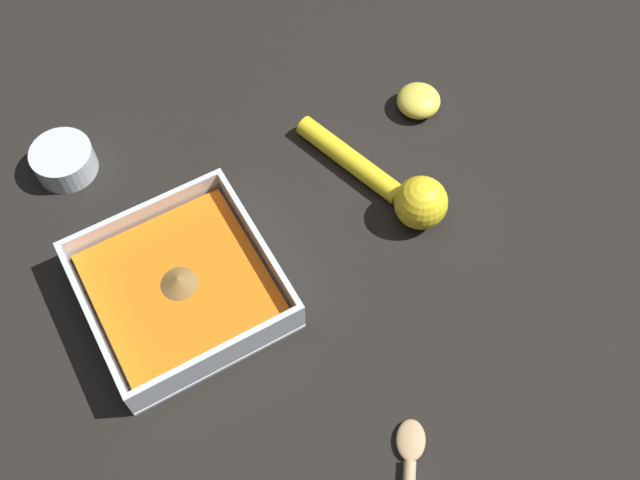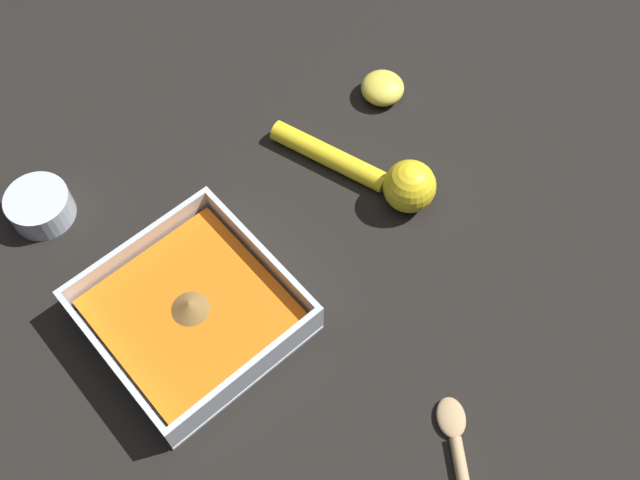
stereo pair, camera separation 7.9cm
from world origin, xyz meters
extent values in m
plane|color=black|center=(0.00, 0.00, 0.00)|extent=(4.00, 4.00, 0.00)
cube|color=silver|center=(-0.02, 0.04, 0.00)|extent=(0.19, 0.19, 0.01)
cube|color=silver|center=(-0.02, 0.13, 0.03)|extent=(0.19, 0.01, 0.04)
cube|color=silver|center=(-0.02, -0.06, 0.03)|extent=(0.19, 0.01, 0.04)
cube|color=silver|center=(0.07, 0.04, 0.03)|extent=(0.01, 0.18, 0.04)
cube|color=silver|center=(-0.11, 0.04, 0.03)|extent=(0.01, 0.18, 0.04)
cube|color=orange|center=(-0.02, 0.04, 0.02)|extent=(0.17, 0.17, 0.02)
cone|color=brown|center=(-0.02, 0.04, 0.03)|extent=(0.04, 0.04, 0.01)
cylinder|color=silver|center=(0.03, -0.18, 0.02)|extent=(0.07, 0.07, 0.03)
cylinder|color=brown|center=(0.03, -0.18, 0.01)|extent=(0.06, 0.06, 0.02)
sphere|color=yellow|center=(-0.29, 0.08, 0.03)|extent=(0.06, 0.06, 0.06)
cylinder|color=yellow|center=(-0.26, -0.02, 0.01)|extent=(0.07, 0.15, 0.02)
ellipsoid|color=#EFDB4C|center=(-0.37, -0.05, 0.01)|extent=(0.05, 0.05, 0.03)
ellipsoid|color=tan|center=(-0.14, 0.28, 0.01)|extent=(0.05, 0.05, 0.01)
camera|label=1|loc=(0.02, 0.40, 0.71)|focal=42.00mm
camera|label=2|loc=(0.08, 0.35, 0.71)|focal=42.00mm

